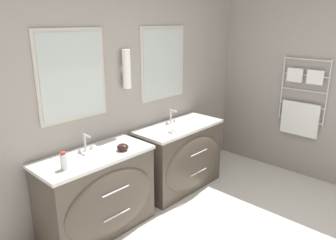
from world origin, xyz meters
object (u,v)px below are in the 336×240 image
Objects in this scene: vanity_left at (99,194)px; toiletry_bottle at (64,161)px; amenity_bowl at (123,147)px; vanity_right at (181,157)px.

toiletry_bottle is at bearing -171.60° from vanity_left.
toiletry_bottle is at bearing 176.80° from amenity_bowl.
vanity_right is (1.25, 0.00, 0.00)m from vanity_left.
amenity_bowl is (0.62, -0.03, -0.04)m from toiletry_bottle.
amenity_bowl is at bearing -174.91° from vanity_right.
amenity_bowl is at bearing -18.82° from vanity_left.
vanity_left is 1.00× the size of vanity_right.
vanity_left is 9.84× the size of amenity_bowl.
toiletry_bottle is (-0.36, -0.05, 0.49)m from vanity_left.
vanity_left is 0.53m from amenity_bowl.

